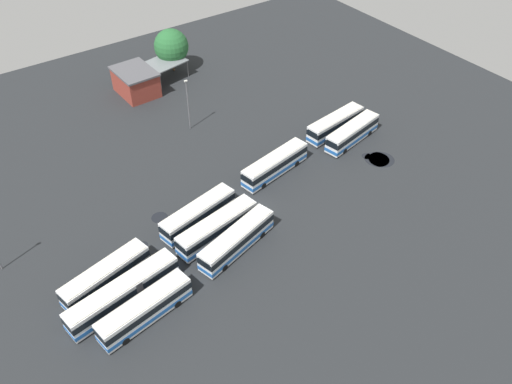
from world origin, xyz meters
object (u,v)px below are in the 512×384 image
at_px(bus_row3_slot2, 145,309).
at_px(bus_row1_slot0, 275,164).
at_px(bus_row0_slot1, 352,133).
at_px(bus_row2_slot0, 198,214).
at_px(bus_row0_slot0, 335,124).
at_px(bus_row3_slot0, 106,276).
at_px(bus_row2_slot1, 217,227).
at_px(bus_row2_slot2, 237,240).
at_px(bus_row3_slot1, 124,293).
at_px(depot_building, 136,82).
at_px(lamp_post_far_corner, 188,103).
at_px(tree_northwest, 171,46).
at_px(maintenance_shelter, 165,63).

bearing_deg(bus_row3_slot2, bus_row1_slot0, -155.45).
bearing_deg(bus_row0_slot1, bus_row2_slot0, 4.09).
bearing_deg(bus_row3_slot2, bus_row0_slot0, -159.78).
bearing_deg(bus_row1_slot0, bus_row3_slot0, 10.87).
relative_size(bus_row0_slot0, bus_row0_slot1, 1.01).
bearing_deg(bus_row1_slot0, bus_row0_slot0, -168.62).
bearing_deg(bus_row0_slot1, bus_row2_slot1, 11.08).
xyz_separation_m(bus_row0_slot0, bus_row0_slot1, (-0.53, 3.70, -0.00)).
bearing_deg(bus_row3_slot2, bus_row2_slot2, -168.30).
height_order(bus_row3_slot1, depot_building, depot_building).
bearing_deg(bus_row2_slot2, bus_row3_slot2, 11.70).
relative_size(bus_row3_slot0, lamp_post_far_corner, 1.28).
relative_size(bus_row3_slot1, lamp_post_far_corner, 1.59).
distance_m(bus_row0_slot0, depot_building, 39.28).
bearing_deg(bus_row3_slot0, bus_row3_slot1, 100.97).
height_order(bus_row0_slot0, bus_row2_slot1, same).
height_order(bus_row0_slot1, tree_northwest, tree_northwest).
height_order(bus_row0_slot1, bus_row3_slot0, same).
distance_m(bus_row3_slot2, lamp_post_far_corner, 40.61).
relative_size(bus_row2_slot0, lamp_post_far_corner, 1.29).
xyz_separation_m(bus_row1_slot0, bus_row2_slot2, (14.01, 10.18, 0.00)).
relative_size(bus_row3_slot0, bus_row3_slot2, 0.99).
relative_size(bus_row3_slot1, tree_northwest, 1.72).
bearing_deg(depot_building, bus_row0_slot0, 124.62).
bearing_deg(bus_row2_slot2, bus_row3_slot0, -14.17).
relative_size(depot_building, tree_northwest, 1.02).
relative_size(bus_row2_slot0, maintenance_shelter, 1.43).
height_order(bus_row2_slot1, bus_row3_slot0, same).
distance_m(bus_row2_slot2, bus_row3_slot1, 16.15).
relative_size(bus_row2_slot1, lamp_post_far_corner, 1.36).
distance_m(bus_row1_slot0, bus_row2_slot0, 15.91).
height_order(bus_row0_slot1, maintenance_shelter, maintenance_shelter).
xyz_separation_m(bus_row3_slot2, lamp_post_far_corner, (-24.55, -32.17, 3.38)).
bearing_deg(lamp_post_far_corner, bus_row2_slot0, 63.02).
distance_m(depot_building, maintenance_shelter, 7.81).
bearing_deg(bus_row2_slot0, bus_row3_slot1, 24.98).
xyz_separation_m(bus_row1_slot0, bus_row2_slot0, (15.66, 2.85, -0.00)).
bearing_deg(bus_row2_slot0, bus_row3_slot2, 37.78).
distance_m(bus_row0_slot1, tree_northwest, 42.14).
height_order(bus_row0_slot1, bus_row1_slot0, same).
bearing_deg(bus_row1_slot0, lamp_post_far_corner, -76.27).
height_order(depot_building, maintenance_shelter, depot_building).
relative_size(bus_row0_slot0, maintenance_shelter, 1.41).
distance_m(bus_row2_slot2, tree_northwest, 52.70).
bearing_deg(depot_building, maintenance_shelter, -164.79).
bearing_deg(bus_row2_slot2, bus_row1_slot0, -143.99).
distance_m(bus_row3_slot0, bus_row3_slot2, 7.59).
distance_m(maintenance_shelter, tree_northwest, 3.90).
distance_m(bus_row0_slot0, bus_row3_slot0, 47.19).
bearing_deg(bus_row2_slot2, depot_building, -98.90).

